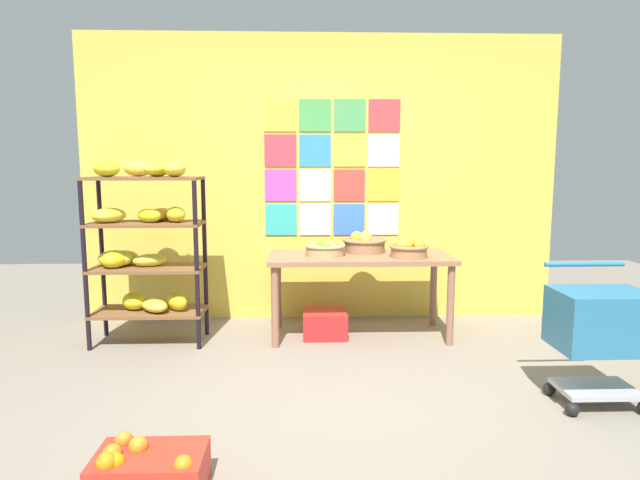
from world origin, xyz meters
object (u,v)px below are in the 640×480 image
(display_table, at_px, (360,265))
(fruit_basket_back_right, at_px, (409,248))
(fruit_basket_right, at_px, (364,243))
(produce_crate_under_table, at_px, (325,323))
(fruit_basket_back_left, at_px, (325,249))
(shopping_cart, at_px, (600,325))
(orange_crate_foreground, at_px, (148,471))
(banana_shelf_unit, at_px, (143,238))

(display_table, relative_size, fruit_basket_back_right, 4.77)
(fruit_basket_right, height_order, produce_crate_under_table, fruit_basket_right)
(fruit_basket_back_right, bearing_deg, fruit_basket_back_left, 170.58)
(shopping_cart, bearing_deg, fruit_basket_right, 141.86)
(display_table, bearing_deg, shopping_cart, -47.74)
(fruit_basket_back_right, bearing_deg, produce_crate_under_table, 170.14)
(orange_crate_foreground, bearing_deg, fruit_basket_right, 62.81)
(display_table, bearing_deg, produce_crate_under_table, -178.34)
(orange_crate_foreground, bearing_deg, shopping_cart, 18.33)
(display_table, relative_size, produce_crate_under_table, 4.13)
(fruit_basket_back_right, distance_m, shopping_cart, 1.59)
(banana_shelf_unit, distance_m, display_table, 1.78)
(fruit_basket_back_left, height_order, fruit_basket_right, fruit_basket_right)
(orange_crate_foreground, bearing_deg, banana_shelf_unit, 105.42)
(fruit_basket_back_right, xyz_separation_m, fruit_basket_back_left, (-0.68, 0.11, -0.02))
(fruit_basket_right, bearing_deg, produce_crate_under_table, -154.43)
(display_table, relative_size, shopping_cart, 1.82)
(produce_crate_under_table, height_order, shopping_cart, shopping_cart)
(fruit_basket_back_left, bearing_deg, fruit_basket_back_right, -9.42)
(display_table, xyz_separation_m, produce_crate_under_table, (-0.29, -0.01, -0.50))
(banana_shelf_unit, height_order, produce_crate_under_table, banana_shelf_unit)
(fruit_basket_back_left, xyz_separation_m, fruit_basket_right, (0.34, 0.17, 0.02))
(produce_crate_under_table, distance_m, orange_crate_foreground, 2.38)
(orange_crate_foreground, bearing_deg, fruit_basket_back_left, 68.29)
(banana_shelf_unit, distance_m, orange_crate_foreground, 2.31)
(banana_shelf_unit, distance_m, produce_crate_under_table, 1.65)
(display_table, height_order, orange_crate_foreground, display_table)
(fruit_basket_right, bearing_deg, fruit_basket_back_left, -153.58)
(display_table, height_order, shopping_cart, shopping_cart)
(fruit_basket_back_right, xyz_separation_m, shopping_cart, (0.90, -1.28, -0.27))
(banana_shelf_unit, height_order, shopping_cart, banana_shelf_unit)
(banana_shelf_unit, relative_size, display_table, 0.97)
(banana_shelf_unit, relative_size, produce_crate_under_table, 4.01)
(fruit_basket_back_right, xyz_separation_m, produce_crate_under_table, (-0.68, 0.12, -0.66))
(banana_shelf_unit, height_order, fruit_basket_right, banana_shelf_unit)
(fruit_basket_back_right, distance_m, produce_crate_under_table, 0.95)
(display_table, bearing_deg, banana_shelf_unit, -176.22)
(display_table, relative_size, orange_crate_foreground, 3.16)
(fruit_basket_back_left, xyz_separation_m, shopping_cart, (1.57, -1.40, -0.26))
(banana_shelf_unit, height_order, display_table, banana_shelf_unit)
(display_table, distance_m, produce_crate_under_table, 0.58)
(produce_crate_under_table, bearing_deg, orange_crate_foreground, -111.63)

